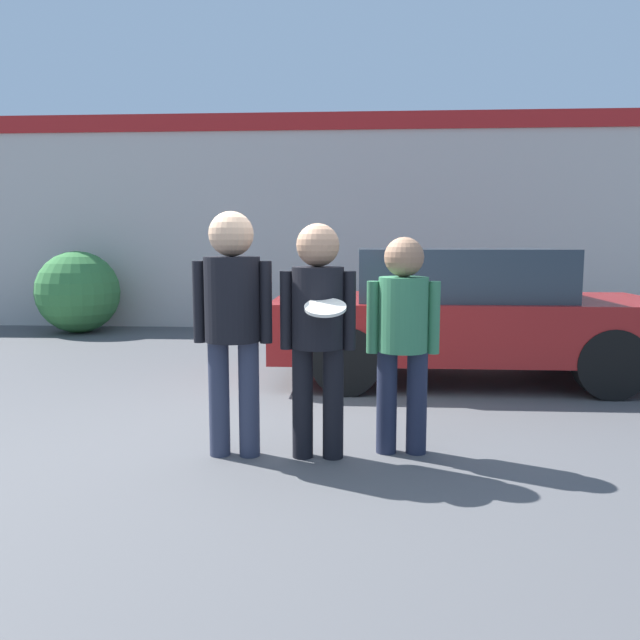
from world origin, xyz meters
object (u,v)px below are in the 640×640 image
person_right (403,327)px  shrub (78,292)px  parked_car_near (462,313)px  person_left (232,309)px  person_middle_with_frisbee (318,320)px

person_right → shrub: size_ratio=1.14×
parked_car_near → shrub: 6.83m
person_right → parked_car_near: person_right is taller
person_right → parked_car_near: 2.69m
person_left → person_right: bearing=6.2°
shrub → person_left: bearing=-57.0°
person_middle_with_frisbee → person_right: 0.63m
person_right → shrub: 7.79m
shrub → parked_car_near: bearing=-29.2°
person_middle_with_frisbee → parked_car_near: (1.45, 2.69, -0.25)m
person_middle_with_frisbee → person_right: size_ratio=1.06×
person_middle_with_frisbee → shrub: person_middle_with_frisbee is taller
person_left → shrub: 7.17m
person_middle_with_frisbee → person_right: bearing=12.9°
parked_car_near → shrub: size_ratio=3.02×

